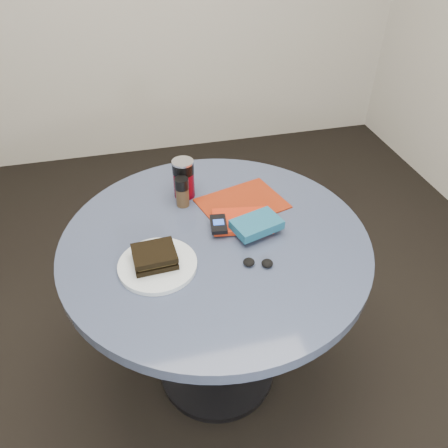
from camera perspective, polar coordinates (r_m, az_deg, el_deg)
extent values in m
plane|color=black|center=(1.98, -0.89, -18.43)|extent=(4.00, 4.00, 0.00)
cylinder|color=black|center=(1.97, -0.89, -18.20)|extent=(0.48, 0.48, 0.03)
cylinder|color=black|center=(1.68, -1.01, -11.62)|extent=(0.11, 0.11, 0.68)
cylinder|color=#353E57|center=(1.43, -1.17, -2.37)|extent=(1.00, 1.00, 0.04)
cylinder|color=silver|center=(1.32, -8.66, -5.32)|extent=(0.28, 0.28, 0.02)
cube|color=black|center=(1.32, -9.00, -4.65)|extent=(0.13, 0.11, 0.02)
cube|color=#2F2612|center=(1.31, -9.06, -4.22)|extent=(0.12, 0.10, 0.01)
cube|color=black|center=(1.30, -9.12, -3.78)|extent=(0.13, 0.11, 0.02)
cylinder|color=#570414|center=(1.58, -5.23, 5.21)|extent=(0.09, 0.09, 0.10)
cylinder|color=black|center=(1.54, -5.38, 7.33)|extent=(0.09, 0.09, 0.04)
cylinder|color=silver|center=(1.53, -5.43, 8.08)|extent=(0.09, 0.09, 0.01)
cylinder|color=#3D2C1A|center=(1.54, -5.43, 3.58)|extent=(0.05, 0.05, 0.07)
cylinder|color=black|center=(1.51, -5.56, 5.29)|extent=(0.05, 0.05, 0.04)
cube|color=maroon|center=(1.56, 2.37, 2.70)|extent=(0.33, 0.29, 0.01)
cube|color=#A7250D|center=(1.46, 2.39, 0.42)|extent=(0.21, 0.16, 0.02)
cube|color=navy|center=(1.41, 4.28, -0.06)|extent=(0.18, 0.14, 0.03)
cube|color=black|center=(1.42, -0.71, -0.02)|extent=(0.06, 0.10, 0.01)
cube|color=#2144A6|center=(1.41, -0.72, 0.24)|extent=(0.04, 0.03, 0.00)
ellipsoid|color=black|center=(1.32, 3.27, -4.99)|extent=(0.04, 0.04, 0.02)
ellipsoid|color=black|center=(1.32, 5.67, -5.13)|extent=(0.04, 0.04, 0.02)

